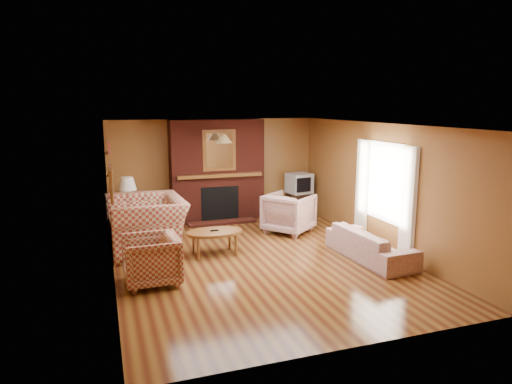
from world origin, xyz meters
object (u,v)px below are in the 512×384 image
object	(u,v)px
tv_stand	(299,204)
crt_tv	(299,183)
plaid_armchair	(151,260)
side_table	(129,220)
floral_armchair	(289,213)
coffee_table	(214,233)
table_lamp	(127,191)
plaid_loveseat	(146,224)
floral_sofa	(370,244)
fireplace	(217,171)

from	to	relation	value
tv_stand	crt_tv	distance (m)	0.53
plaid_armchair	side_table	xyz separation A→B (m)	(-0.15, 3.01, -0.10)
floral_armchair	coffee_table	bearing A→B (deg)	78.60
table_lamp	coffee_table	bearing A→B (deg)	-54.37
plaid_loveseat	crt_tv	distance (m)	4.24
floral_sofa	side_table	distance (m)	5.07
floral_sofa	coffee_table	xyz separation A→B (m)	(-2.59, 1.15, 0.13)
fireplace	plaid_armchair	size ratio (longest dim) A/B	2.83
floral_sofa	crt_tv	distance (m)	3.51
plaid_armchair	side_table	distance (m)	3.02
coffee_table	crt_tv	xyz separation A→B (m)	(2.74, 2.31, 0.41)
fireplace	side_table	bearing A→B (deg)	-165.71
plaid_armchair	crt_tv	xyz separation A→B (m)	(4.00, 3.36, 0.43)
table_lamp	tv_stand	xyz separation A→B (m)	(4.15, 0.35, -0.66)
table_lamp	fireplace	bearing A→B (deg)	14.29
floral_sofa	table_lamp	bearing A→B (deg)	48.58
coffee_table	tv_stand	world-z (taller)	tv_stand
fireplace	floral_armchair	world-z (taller)	fireplace
floral_armchair	table_lamp	xyz separation A→B (m)	(-3.30, 1.02, 0.52)
fireplace	floral_sofa	bearing A→B (deg)	-62.52
fireplace	plaid_armchair	bearing A→B (deg)	-118.78
side_table	table_lamp	distance (m)	0.65
table_lamp	crt_tv	bearing A→B (deg)	4.74
coffee_table	side_table	world-z (taller)	side_table
side_table	table_lamp	xyz separation A→B (m)	(0.00, 0.00, 0.65)
fireplace	side_table	world-z (taller)	fireplace
coffee_table	plaid_armchair	bearing A→B (deg)	-140.19
fireplace	plaid_armchair	xyz separation A→B (m)	(-1.95, -3.55, -0.80)
plaid_armchair	coffee_table	xyz separation A→B (m)	(1.26, 1.05, 0.02)
side_table	tv_stand	distance (m)	4.16
floral_sofa	crt_tv	world-z (taller)	crt_tv
floral_sofa	coffee_table	world-z (taller)	floral_sofa
plaid_armchair	tv_stand	size ratio (longest dim) A/B	1.50
coffee_table	tv_stand	size ratio (longest dim) A/B	1.85
plaid_loveseat	coffee_table	bearing A→B (deg)	57.04
side_table	crt_tv	bearing A→B (deg)	4.74
plaid_armchair	table_lamp	distance (m)	3.07
side_table	plaid_loveseat	bearing A→B (deg)	-79.10
plaid_loveseat	floral_sofa	size ratio (longest dim) A/B	0.83
plaid_loveseat	side_table	xyz separation A→B (m)	(-0.25, 1.30, -0.22)
plaid_armchair	tv_stand	xyz separation A→B (m)	(4.00, 3.36, -0.10)
floral_armchair	crt_tv	xyz separation A→B (m)	(0.85, 1.37, 0.39)
floral_sofa	floral_armchair	bearing A→B (deg)	15.00
plaid_armchair	table_lamp	bearing A→B (deg)	-178.54
plaid_armchair	crt_tv	bearing A→B (deg)	128.64
coffee_table	crt_tv	size ratio (longest dim) A/B	1.69
floral_armchair	crt_tv	size ratio (longest dim) A/B	1.51
tv_stand	crt_tv	xyz separation A→B (m)	(0.00, -0.01, 0.53)
plaid_armchair	floral_armchair	world-z (taller)	floral_armchair
plaid_armchair	coffee_table	distance (m)	1.64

